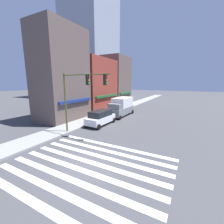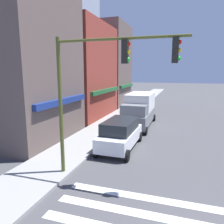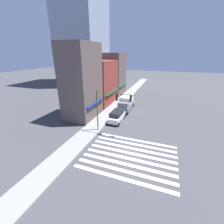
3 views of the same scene
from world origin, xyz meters
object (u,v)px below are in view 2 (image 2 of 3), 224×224
(traffic_signal, at_px, (101,78))
(suv_white, at_px, (120,133))
(pedestrian_red_jacket, at_px, (125,104))
(box_truck_grey, at_px, (139,109))

(traffic_signal, distance_m, suv_white, 5.81)
(traffic_signal, bearing_deg, suv_white, 4.67)
(traffic_signal, relative_size, pedestrian_red_jacket, 3.71)
(suv_white, relative_size, pedestrian_red_jacket, 2.68)
(suv_white, height_order, box_truck_grey, box_truck_grey)
(box_truck_grey, bearing_deg, suv_white, 179.64)
(suv_white, height_order, pedestrian_red_jacket, suv_white)
(box_truck_grey, distance_m, pedestrian_red_jacket, 6.73)
(box_truck_grey, relative_size, pedestrian_red_jacket, 3.51)
(traffic_signal, bearing_deg, box_truck_grey, 1.91)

